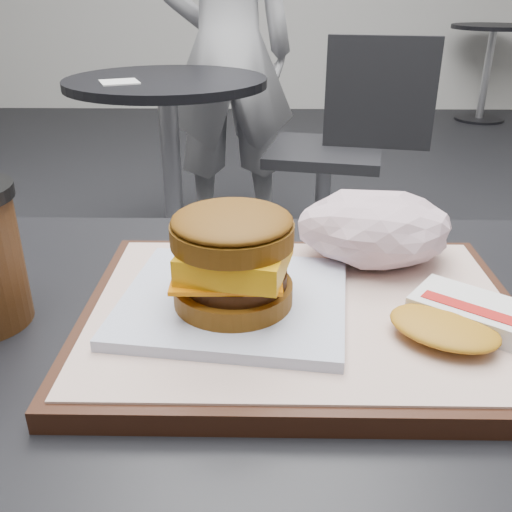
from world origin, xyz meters
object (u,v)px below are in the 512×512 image
Objects in this scene: serving_tray at (302,315)px; hash_brown at (458,318)px; breakfast_sandwich at (234,269)px; patron at (228,52)px; crumpled_wrapper at (375,228)px; neighbor_table at (170,135)px; neighbor_chair at (344,139)px.

hash_brown is at bearing -16.22° from serving_tray.
breakfast_sandwich is 0.13× the size of patron.
hash_brown reaches higher than serving_tray.
serving_tray is 2.50× the size of crumpled_wrapper.
neighbor_table is at bearing 103.32° from serving_tray.
hash_brown is 0.15× the size of neighbor_chair.
breakfast_sandwich reaches higher than neighbor_chair.
patron is (-0.27, 1.99, -0.04)m from crumpled_wrapper.
breakfast_sandwich is at bearing -142.71° from crumpled_wrapper.
breakfast_sandwich is 1.66m from neighbor_table.
breakfast_sandwich is 0.17m from crumpled_wrapper.
hash_brown is 1.73m from neighbor_table.
patron is at bearing 97.74° from crumpled_wrapper.
patron is at bearing 68.80° from neighbor_table.
neighbor_table is (-0.32, 1.61, -0.28)m from breakfast_sandwich.
patron is (-0.13, 2.09, -0.04)m from breakfast_sandwich.
neighbor_table is 0.85× the size of neighbor_chair.
crumpled_wrapper is at bearing 37.29° from breakfast_sandwich.
neighbor_chair is (0.19, 1.62, -0.31)m from crumpled_wrapper.
neighbor_chair reaches higher than crumpled_wrapper.
hash_brown is at bearing -94.56° from neighbor_chair.
neighbor_chair reaches higher than neighbor_table.
breakfast_sandwich is at bearing 171.38° from hash_brown.
crumpled_wrapper reaches higher than hash_brown.
serving_tray is 0.24× the size of patron.
patron reaches higher than serving_tray.
hash_brown reaches higher than neighbor_table.
breakfast_sandwich reaches higher than serving_tray.
neighbor_table is (-0.46, 1.51, -0.27)m from crumpled_wrapper.
neighbor_chair is (0.32, 1.72, -0.32)m from breakfast_sandwich.
serving_tray is at bearing 7.95° from breakfast_sandwich.
serving_tray is 0.08m from breakfast_sandwich.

